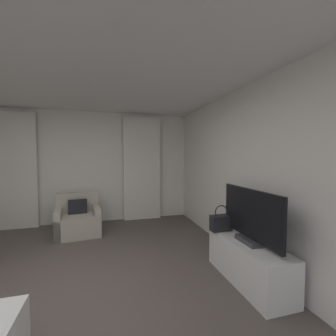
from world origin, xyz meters
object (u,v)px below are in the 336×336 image
(armchair, at_px, (78,220))
(tv_console, at_px, (248,262))
(handbag_primary, at_px, (221,222))
(tv_flatscreen, at_px, (251,217))

(armchair, relative_size, tv_console, 0.74)
(tv_console, distance_m, handbag_primary, 0.60)
(armchair, bearing_deg, handbag_primary, -42.73)
(armchair, distance_m, tv_console, 3.30)
(tv_console, bearing_deg, handbag_primary, 105.64)
(tv_flatscreen, distance_m, handbag_primary, 0.54)
(armchair, xyz_separation_m, tv_console, (2.25, -2.41, -0.01))
(tv_console, distance_m, tv_flatscreen, 0.57)
(tv_flatscreen, bearing_deg, handbag_primary, 104.57)
(tv_console, xyz_separation_m, tv_flatscreen, (0.00, -0.03, 0.57))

